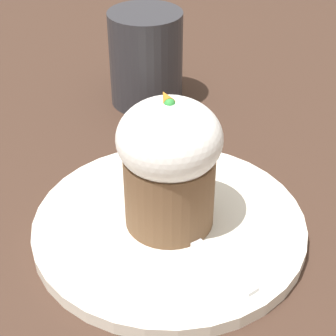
% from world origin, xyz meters
% --- Properties ---
extents(ground_plane, '(4.00, 4.00, 0.00)m').
position_xyz_m(ground_plane, '(0.00, 0.00, 0.00)').
color(ground_plane, '#3D281E').
extents(dessert_plate, '(0.23, 0.23, 0.01)m').
position_xyz_m(dessert_plate, '(0.00, 0.00, 0.01)').
color(dessert_plate, white).
rests_on(dessert_plate, ground_plane).
extents(carrot_cake, '(0.08, 0.08, 0.12)m').
position_xyz_m(carrot_cake, '(0.00, 0.00, 0.07)').
color(carrot_cake, brown).
rests_on(carrot_cake, dessert_plate).
extents(spoon, '(0.13, 0.07, 0.01)m').
position_xyz_m(spoon, '(-0.01, -0.00, 0.02)').
color(spoon, silver).
rests_on(spoon, dessert_plate).
extents(coffee_cup, '(0.12, 0.08, 0.11)m').
position_xyz_m(coffee_cup, '(0.23, -0.03, 0.05)').
color(coffee_cup, '#2D2D33').
rests_on(coffee_cup, ground_plane).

